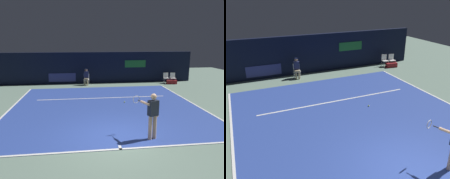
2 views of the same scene
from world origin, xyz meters
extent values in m
plane|color=slate|center=(0.00, 4.05, 0.00)|extent=(31.95, 31.95, 0.00)
cube|color=#2D479E|center=(0.00, 4.05, 0.01)|extent=(10.21, 10.10, 0.01)
cube|color=white|center=(0.00, -0.95, 0.01)|extent=(10.21, 0.10, 0.01)
cube|color=white|center=(5.05, 4.05, 0.01)|extent=(0.10, 10.10, 0.01)
cube|color=white|center=(-5.05, 4.05, 0.01)|extent=(0.10, 10.10, 0.01)
cube|color=white|center=(0.00, 5.82, 0.01)|extent=(7.96, 0.10, 0.01)
cube|color=white|center=(0.00, -0.85, 0.01)|extent=(0.10, 0.30, 0.01)
cube|color=black|center=(0.00, 11.04, 1.30)|extent=(16.42, 0.30, 2.60)
cube|color=navy|center=(-2.87, 10.88, 0.55)|extent=(2.20, 0.04, 0.70)
cube|color=#1E6B2D|center=(3.28, 10.88, 1.60)|extent=(1.80, 0.04, 0.60)
cylinder|color=#DBAD89|center=(1.38, -0.28, 0.46)|extent=(0.14, 0.14, 0.92)
cylinder|color=#DBAD89|center=(1.19, -0.35, 0.46)|extent=(0.14, 0.14, 0.92)
cube|color=#1E232D|center=(1.28, -0.32, 1.20)|extent=(0.41, 0.33, 0.56)
sphere|color=#DBAD89|center=(1.28, -0.32, 1.62)|extent=(0.22, 0.22, 0.22)
cylinder|color=#DBAD89|center=(1.02, -0.18, 1.35)|extent=(0.25, 0.50, 0.09)
cylinder|color=#DBAD89|center=(1.48, -0.22, 1.12)|extent=(0.09, 0.09, 0.56)
cylinder|color=black|center=(0.92, 0.11, 1.35)|extent=(0.13, 0.29, 0.03)
torus|color=#B2B2B7|center=(0.83, 0.37, 1.35)|extent=(0.29, 0.13, 0.30)
cube|color=white|center=(-0.91, 10.18, 0.46)|extent=(0.49, 0.45, 0.04)
cube|color=white|center=(-0.89, 10.38, 0.69)|extent=(0.42, 0.08, 0.42)
cylinder|color=#B2B2B7|center=(-1.12, 10.03, 0.23)|extent=(0.03, 0.03, 0.46)
cylinder|color=#B2B2B7|center=(-0.74, 9.99, 0.23)|extent=(0.03, 0.03, 0.46)
cylinder|color=#B2B2B7|center=(-1.07, 10.37, 0.23)|extent=(0.03, 0.03, 0.46)
cylinder|color=#B2B2B7|center=(-0.70, 10.33, 0.23)|extent=(0.03, 0.03, 0.46)
cube|color=tan|center=(-0.92, 10.10, 0.50)|extent=(0.37, 0.44, 0.14)
cylinder|color=tan|center=(-1.03, 9.93, 0.23)|extent=(0.11, 0.11, 0.46)
cylinder|color=tan|center=(-0.85, 9.91, 0.23)|extent=(0.11, 0.11, 0.46)
cube|color=#23284C|center=(-0.90, 10.22, 0.83)|extent=(0.36, 0.26, 0.52)
sphere|color=tan|center=(-0.90, 10.22, 1.21)|extent=(0.20, 0.20, 0.20)
cylinder|color=#141933|center=(-0.90, 10.22, 1.30)|extent=(0.19, 0.19, 0.04)
cube|color=white|center=(5.80, 10.08, 0.44)|extent=(0.47, 0.43, 0.04)
cube|color=white|center=(5.82, 10.27, 0.67)|extent=(0.42, 0.06, 0.42)
cylinder|color=#B2B2B7|center=(5.60, 9.92, 0.22)|extent=(0.03, 0.03, 0.44)
cylinder|color=#B2B2B7|center=(5.98, 9.89, 0.22)|extent=(0.03, 0.03, 0.44)
cylinder|color=#B2B2B7|center=(5.63, 10.26, 0.22)|extent=(0.03, 0.03, 0.44)
cylinder|color=#B2B2B7|center=(6.00, 10.23, 0.22)|extent=(0.03, 0.03, 0.44)
cube|color=white|center=(6.35, 9.97, 0.44)|extent=(0.49, 0.46, 0.04)
cube|color=white|center=(6.38, 10.17, 0.67)|extent=(0.42, 0.09, 0.42)
cylinder|color=#B2B2B7|center=(6.14, 9.83, 0.22)|extent=(0.03, 0.03, 0.44)
cylinder|color=#B2B2B7|center=(6.51, 9.78, 0.22)|extent=(0.03, 0.03, 0.44)
cylinder|color=#B2B2B7|center=(6.19, 10.17, 0.22)|extent=(0.03, 0.03, 0.44)
cylinder|color=#B2B2B7|center=(6.56, 10.11, 0.22)|extent=(0.03, 0.03, 0.44)
sphere|color=#CCE033|center=(1.18, 4.61, 0.05)|extent=(0.07, 0.07, 0.07)
cube|color=maroon|center=(6.14, 9.72, 0.16)|extent=(0.88, 0.43, 0.32)
camera|label=1|loc=(-1.19, -7.68, 3.58)|focal=35.70mm
camera|label=2|loc=(-4.53, -4.60, 5.26)|focal=38.96mm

